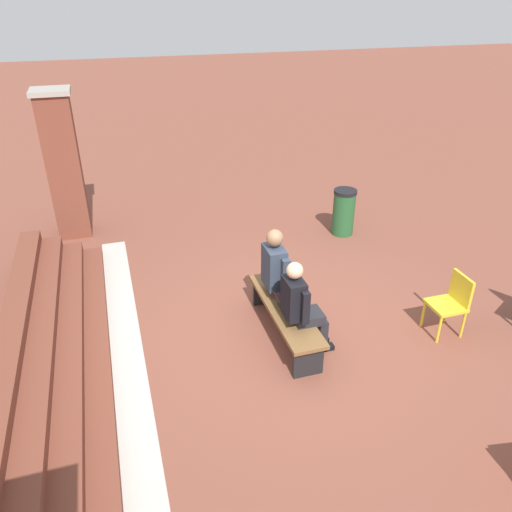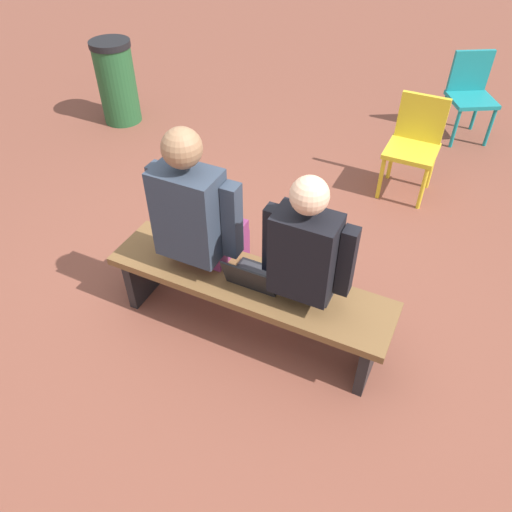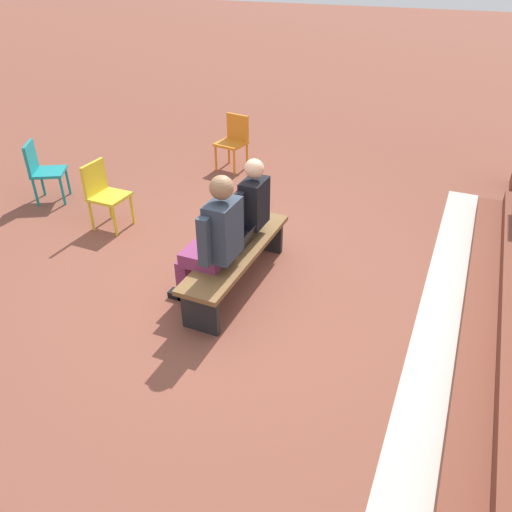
{
  "view_description": "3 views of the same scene",
  "coord_description": "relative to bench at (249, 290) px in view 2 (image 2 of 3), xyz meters",
  "views": [
    {
      "loc": [
        -5.02,
        1.93,
        4.1
      ],
      "look_at": [
        0.4,
        0.25,
        1.0
      ],
      "focal_mm": 35.0,
      "sensor_mm": 36.0,
      "label": 1
    },
    {
      "loc": [
        -1.03,
        1.93,
        2.57
      ],
      "look_at": [
        -0.05,
        -0.11,
        0.55
      ],
      "focal_mm": 35.0,
      "sensor_mm": 36.0,
      "label": 2
    },
    {
      "loc": [
        3.87,
        1.93,
        3.07
      ],
      "look_at": [
        0.49,
        0.45,
        0.78
      ],
      "focal_mm": 35.0,
      "sensor_mm": 36.0,
      "label": 3
    }
  ],
  "objects": [
    {
      "name": "ground_plane",
      "position": [
        0.05,
        0.0,
        -0.35
      ],
      "size": [
        60.0,
        60.0,
        0.0
      ],
      "primitive_type": "plane",
      "color": "brown"
    },
    {
      "name": "bench",
      "position": [
        0.0,
        0.0,
        0.0
      ],
      "size": [
        1.8,
        0.44,
        0.45
      ],
      "color": "brown",
      "rests_on": "ground"
    },
    {
      "name": "person_student",
      "position": [
        -0.35,
        -0.06,
        0.34
      ],
      "size": [
        0.51,
        0.65,
        1.3
      ],
      "color": "#232328",
      "rests_on": "ground"
    },
    {
      "name": "person_adult",
      "position": [
        0.35,
        -0.07,
        0.38
      ],
      "size": [
        0.57,
        0.72,
        1.39
      ],
      "color": "#7F2D5B",
      "rests_on": "ground"
    },
    {
      "name": "laptop",
      "position": [
        -0.05,
        0.01,
        0.15
      ],
      "size": [
        0.32,
        0.29,
        0.21
      ],
      "color": "black",
      "rests_on": "bench"
    },
    {
      "name": "plastic_chair_near_bench_right",
      "position": [
        -0.82,
        -3.37,
        0.13
      ],
      "size": [
        0.57,
        0.57,
        0.84
      ],
      "color": "teal",
      "rests_on": "ground"
    },
    {
      "name": "plastic_chair_by_pillar",
      "position": [
        -0.54,
        -2.11,
        0.13
      ],
      "size": [
        0.42,
        0.42,
        0.84
      ],
      "color": "gold",
      "rests_on": "ground"
    },
    {
      "name": "litter_bin",
      "position": [
        2.6,
        -2.09,
        0.08
      ],
      "size": [
        0.42,
        0.42,
        0.86
      ],
      "color": "#23562D",
      "rests_on": "ground"
    }
  ]
}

